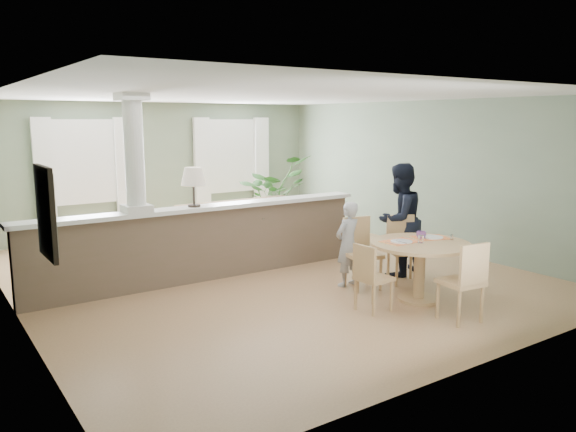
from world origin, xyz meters
TOP-DOWN VIEW (x-y plane):
  - ground at (0.00, 0.00)m, footprint 8.00×8.00m
  - room_shell at (-0.03, 0.63)m, footprint 7.02×8.02m
  - pony_wall at (-0.99, 0.20)m, footprint 5.32×0.38m
  - sofa at (0.55, 1.43)m, footprint 3.07×1.27m
  - houseplant at (1.75, 2.45)m, footprint 1.81×1.69m
  - dining_table at (0.99, -2.28)m, footprint 1.29×1.29m
  - chair_far_boy at (0.75, -1.38)m, footprint 0.53×0.53m
  - chair_far_man at (1.46, -1.51)m, footprint 0.58×0.58m
  - chair_near at (0.81, -3.15)m, footprint 0.49×0.49m
  - chair_side at (0.15, -2.24)m, footprint 0.40×0.40m
  - child_person at (0.64, -1.24)m, footprint 0.48×0.35m
  - man_person at (1.66, -1.23)m, footprint 0.90×0.74m

SIDE VIEW (x-z plane):
  - ground at x=0.00m, z-range 0.00..0.00m
  - sofa at x=0.55m, z-range 0.00..0.89m
  - chair_side at x=0.15m, z-range 0.04..0.90m
  - chair_near at x=0.81m, z-range 0.05..1.02m
  - chair_far_man at x=1.46m, z-range 0.05..1.02m
  - chair_far_boy at x=0.75m, z-range 0.05..1.04m
  - child_person at x=0.64m, z-range 0.00..1.22m
  - dining_table at x=0.99m, z-range 0.18..1.06m
  - pony_wall at x=-0.99m, z-range -0.64..2.06m
  - houseplant at x=1.75m, z-range 0.00..1.63m
  - man_person at x=1.66m, z-range 0.00..1.71m
  - room_shell at x=-0.03m, z-range 0.46..3.17m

